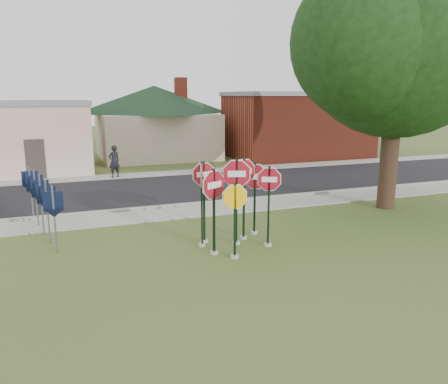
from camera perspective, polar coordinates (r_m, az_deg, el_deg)
name	(u,v)px	position (r m, az deg, el deg)	size (l,w,h in m)	color
ground	(252,261)	(12.14, 3.66, -8.98)	(120.00, 120.00, 0.00)	#40541F
sidewalk_near	(194,212)	(17.05, -3.92, -2.57)	(60.00, 1.60, 0.06)	gray
road	(167,189)	(21.29, -7.41, 0.34)	(60.00, 7.00, 0.04)	black
sidewalk_far	(150,175)	(25.42, -9.65, 2.25)	(60.00, 1.60, 0.06)	gray
curb	(187,205)	(17.97, -4.84, -1.67)	(60.00, 0.20, 0.14)	gray
stop_sign_center	(237,188)	(12.99, 1.66, 0.55)	(1.10, 0.41, 2.76)	#A5A19B
stop_sign_yellow	(235,212)	(11.95, 1.44, -2.60)	(0.99, 0.24, 2.24)	#A5A19B
stop_sign_left	(214,199)	(12.18, -1.33, -0.90)	(1.04, 0.50, 2.59)	#A5A19B
stop_sign_right	(269,196)	(12.93, 5.88, -0.51)	(0.90, 0.42, 2.54)	#A5A19B
stop_sign_back_right	(244,186)	(13.49, 2.62, 0.73)	(1.08, 0.24, 2.71)	#A5A19B
stop_sign_back_left	(204,191)	(13.18, -2.64, 0.09)	(0.98, 0.24, 2.63)	#A5A19B
stop_sign_far_right	(255,188)	(14.07, 4.05, 0.57)	(0.86, 0.79, 2.49)	#A5A19B
stop_sign_far_left	(202,193)	(12.85, -2.94, -0.11)	(0.28, 0.96, 2.67)	#A5A19B
route_sign_row	(41,198)	(15.16, -22.79, -0.77)	(1.43, 4.63, 2.00)	#59595E
building_house	(155,107)	(32.99, -9.03, 10.88)	(11.60, 11.60, 6.20)	beige
building_brick	(298,124)	(33.34, 9.61, 8.73)	(10.20, 6.20, 4.75)	maroon
oak_tree	(399,37)	(18.54, 21.88, 18.33)	(11.19, 10.59, 10.42)	black
bg_tree_right	(350,84)	(45.07, 16.19, 13.37)	(5.60, 5.60, 8.40)	black
pedestrian	(114,161)	(24.71, -14.15, 3.90)	(0.64, 0.42, 1.76)	black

